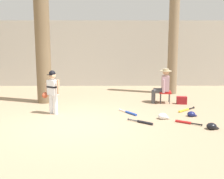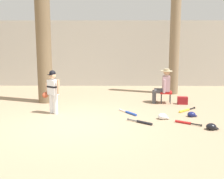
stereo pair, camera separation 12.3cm
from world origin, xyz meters
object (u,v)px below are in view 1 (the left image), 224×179
object	(u,v)px
bat_red_barrel	(185,122)
bat_yellow_trainer	(185,110)
handbag_beside_stool	(182,100)
batting_helmet_black	(212,126)
tree_near_player	(42,31)
young_ballplayer	(52,89)
tree_behind_spectator	(173,42)
bat_black_composite	(143,122)
batting_helmet_navy	(191,114)
batting_helmet_white	(163,116)
seated_spectator	(162,85)
bat_blue_youth	(130,113)
folding_stool	(165,93)

from	to	relation	value
bat_red_barrel	bat_yellow_trainer	bearing A→B (deg)	76.02
handbag_beside_stool	batting_helmet_black	size ratio (longest dim) A/B	1.13
handbag_beside_stool	bat_yellow_trainer	distance (m)	0.98
tree_near_player	young_ballplayer	bearing A→B (deg)	-69.31
tree_behind_spectator	bat_black_composite	bearing A→B (deg)	-111.39
tree_near_player	bat_black_composite	world-z (taller)	tree_near_player
bat_black_composite	tree_near_player	bearing A→B (deg)	141.19
batting_helmet_navy	tree_behind_spectator	bearing A→B (deg)	87.42
bat_yellow_trainer	batting_helmet_white	xyz separation A→B (m)	(-0.85, -0.87, 0.04)
seated_spectator	batting_helmet_white	size ratio (longest dim) A/B	3.90
handbag_beside_stool	bat_blue_youth	world-z (taller)	handbag_beside_stool
folding_stool	seated_spectator	xyz separation A→B (m)	(-0.10, 0.01, 0.28)
batting_helmet_white	batting_helmet_black	bearing A→B (deg)	-41.37
bat_black_composite	batting_helmet_navy	distance (m)	1.62
tree_near_player	bat_red_barrel	size ratio (longest dim) A/B	8.87
handbag_beside_stool	batting_helmet_black	distance (m)	2.76
bat_yellow_trainer	batting_helmet_navy	size ratio (longest dim) A/B	2.36
tree_behind_spectator	bat_yellow_trainer	world-z (taller)	tree_behind_spectator
bat_blue_youth	batting_helmet_white	bearing A→B (deg)	-31.31
folding_stool	bat_yellow_trainer	bearing A→B (deg)	-69.83
folding_stool	batting_helmet_black	xyz separation A→B (m)	(0.62, -2.92, -0.29)
young_ballplayer	batting_helmet_navy	distance (m)	4.13
folding_stool	bat_blue_youth	world-z (taller)	folding_stool
tree_near_player	bat_yellow_trainer	world-z (taller)	tree_near_player
bat_yellow_trainer	batting_helmet_black	distance (m)	1.81
bat_red_barrel	batting_helmet_black	xyz separation A→B (m)	(0.53, -0.49, 0.04)
tree_behind_spectator	handbag_beside_stool	size ratio (longest dim) A/B	14.31
bat_black_composite	handbag_beside_stool	bearing A→B (deg)	54.89
tree_behind_spectator	bat_blue_youth	world-z (taller)	tree_behind_spectator
batting_helmet_white	batting_helmet_navy	distance (m)	0.91
tree_near_player	bat_blue_youth	size ratio (longest dim) A/B	8.06
tree_near_player	young_ballplayer	distance (m)	2.39
handbag_beside_stool	bat_yellow_trainer	xyz separation A→B (m)	(-0.13, -0.96, -0.10)
bat_yellow_trainer	bat_red_barrel	bearing A→B (deg)	-103.98
seated_spectator	bat_blue_youth	bearing A→B (deg)	-129.86
batting_helmet_white	seated_spectator	bearing A→B (deg)	80.50
tree_near_player	handbag_beside_stool	bearing A→B (deg)	-3.65
young_ballplayer	bat_blue_youth	size ratio (longest dim) A/B	1.88
seated_spectator	bat_yellow_trainer	bearing A→B (deg)	-65.78
handbag_beside_stool	batting_helmet_black	bearing A→B (deg)	-88.55
tree_behind_spectator	batting_helmet_black	bearing A→B (deg)	-89.78
batting_helmet_white	batting_helmet_navy	bearing A→B (deg)	16.40
batting_helmet_navy	bat_black_composite	bearing A→B (deg)	-155.42
bat_yellow_trainer	batting_helmet_white	distance (m)	1.22
handbag_beside_stool	batting_helmet_white	world-z (taller)	handbag_beside_stool
tree_near_player	handbag_beside_stool	xyz separation A→B (m)	(4.75, -0.30, -2.33)
folding_stool	bat_yellow_trainer	distance (m)	1.25
bat_black_composite	tree_behind_spectator	bearing A→B (deg)	68.61
bat_black_composite	bat_red_barrel	bearing A→B (deg)	-0.98
seated_spectator	bat_red_barrel	distance (m)	2.53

